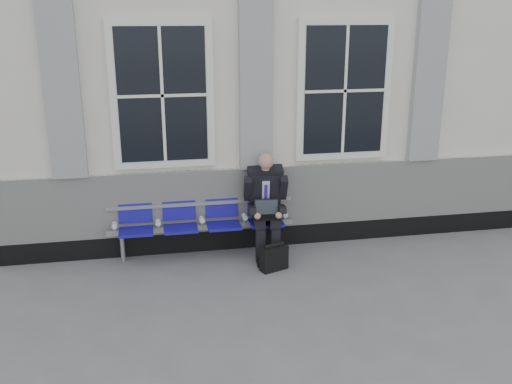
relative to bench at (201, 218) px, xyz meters
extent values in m
plane|color=slate|center=(1.70, -1.32, -0.55)|extent=(70.00, 70.00, 0.00)
cube|color=silver|center=(1.70, 2.18, 1.55)|extent=(14.00, 4.00, 4.20)
cube|color=black|center=(1.70, 0.15, -0.40)|extent=(14.00, 0.10, 0.30)
cube|color=silver|center=(1.70, 0.14, 0.20)|extent=(14.00, 0.08, 0.90)
cube|color=#96999B|center=(-1.70, 0.12, 1.85)|extent=(0.45, 0.14, 2.40)
cube|color=#96999B|center=(0.80, 0.12, 1.85)|extent=(0.45, 0.14, 2.40)
cube|color=#96999B|center=(3.30, 0.12, 1.85)|extent=(0.45, 0.14, 2.40)
cube|color=white|center=(-0.45, 0.14, 1.70)|extent=(1.35, 0.10, 1.95)
cube|color=black|center=(-0.45, 0.09, 1.70)|extent=(1.15, 0.02, 1.75)
cube|color=white|center=(2.05, 0.14, 1.70)|extent=(1.35, 0.10, 1.95)
cube|color=black|center=(2.05, 0.09, 1.70)|extent=(1.15, 0.02, 1.75)
cube|color=#9EA0A3|center=(0.00, -0.02, -0.13)|extent=(2.60, 0.07, 0.07)
cube|color=#9EA0A3|center=(0.00, 0.10, 0.18)|extent=(2.60, 0.05, 0.05)
cylinder|color=#9EA0A3|center=(-1.10, -0.02, -0.36)|extent=(0.06, 0.06, 0.39)
cylinder|color=#9EA0A3|center=(1.10, -0.02, -0.36)|extent=(0.06, 0.06, 0.39)
cube|color=#120B92|center=(-0.90, -0.10, -0.10)|extent=(0.46, 0.42, 0.07)
cube|color=#120B92|center=(-0.90, 0.11, 0.16)|extent=(0.46, 0.10, 0.40)
cube|color=#120B92|center=(-0.30, -0.10, -0.10)|extent=(0.46, 0.42, 0.07)
cube|color=#120B92|center=(-0.30, 0.11, 0.16)|extent=(0.46, 0.10, 0.40)
cube|color=#120B92|center=(0.30, -0.10, -0.10)|extent=(0.46, 0.42, 0.07)
cube|color=#120B92|center=(0.30, 0.11, 0.16)|extent=(0.46, 0.10, 0.40)
cube|color=#120B92|center=(0.90, -0.10, -0.10)|extent=(0.46, 0.42, 0.07)
cube|color=#120B92|center=(0.90, 0.11, 0.16)|extent=(0.46, 0.10, 0.40)
cylinder|color=white|center=(-1.18, -0.07, 0.00)|extent=(0.07, 0.12, 0.07)
cylinder|color=white|center=(-0.60, -0.07, 0.00)|extent=(0.07, 0.12, 0.07)
cylinder|color=white|center=(0.00, -0.07, 0.00)|extent=(0.07, 0.12, 0.07)
cylinder|color=white|center=(0.60, -0.07, 0.00)|extent=(0.07, 0.12, 0.07)
cylinder|color=white|center=(1.18, -0.07, 0.00)|extent=(0.07, 0.12, 0.07)
cube|color=black|center=(0.75, -0.48, -0.51)|extent=(0.14, 0.28, 0.09)
cube|color=black|center=(0.96, -0.50, -0.51)|extent=(0.14, 0.28, 0.09)
cube|color=black|center=(0.76, -0.42, -0.31)|extent=(0.14, 0.14, 0.47)
cube|color=black|center=(0.96, -0.44, -0.31)|extent=(0.14, 0.14, 0.47)
cube|color=black|center=(0.78, -0.20, -0.01)|extent=(0.19, 0.47, 0.14)
cube|color=black|center=(0.98, -0.22, -0.01)|extent=(0.19, 0.47, 0.14)
cube|color=black|center=(0.90, 0.00, 0.33)|extent=(0.46, 0.39, 0.65)
cube|color=#C1D8FD|center=(0.89, -0.13, 0.35)|extent=(0.11, 0.11, 0.37)
cube|color=#3D25AF|center=(0.89, -0.14, 0.33)|extent=(0.05, 0.08, 0.30)
cube|color=black|center=(0.90, -0.03, 0.64)|extent=(0.51, 0.29, 0.15)
cylinder|color=tan|center=(0.89, -0.08, 0.71)|extent=(0.11, 0.11, 0.10)
sphere|color=tan|center=(0.89, -0.15, 0.81)|extent=(0.22, 0.22, 0.22)
cube|color=black|center=(0.65, -0.08, 0.41)|extent=(0.13, 0.30, 0.38)
cube|color=black|center=(1.14, -0.13, 0.41)|extent=(0.13, 0.30, 0.38)
cube|color=black|center=(0.67, -0.27, 0.16)|extent=(0.12, 0.33, 0.14)
cube|color=black|center=(1.08, -0.31, 0.16)|extent=(0.12, 0.33, 0.14)
sphere|color=tan|center=(0.72, -0.42, 0.12)|extent=(0.09, 0.09, 0.09)
sphere|color=tan|center=(1.00, -0.45, 0.12)|extent=(0.09, 0.09, 0.09)
cube|color=black|center=(0.87, -0.35, 0.07)|extent=(0.36, 0.27, 0.02)
cube|color=black|center=(0.88, -0.23, 0.18)|extent=(0.35, 0.12, 0.22)
cube|color=black|center=(0.88, -0.24, 0.18)|extent=(0.31, 0.10, 0.18)
cube|color=black|center=(0.89, -0.69, -0.39)|extent=(0.40, 0.27, 0.33)
cylinder|color=black|center=(0.89, -0.69, -0.20)|extent=(0.29, 0.16, 0.06)
camera|label=1|loc=(-0.65, -7.48, 2.75)|focal=40.00mm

